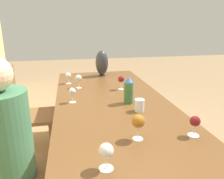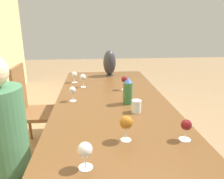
# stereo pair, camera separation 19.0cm
# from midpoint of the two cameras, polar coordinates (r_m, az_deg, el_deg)

# --- Properties ---
(ground_plane) EXTENTS (14.00, 14.00, 0.00)m
(ground_plane) POSITION_cam_midpoint_polar(r_m,az_deg,el_deg) (2.33, -2.61, -20.71)
(ground_plane) COLOR #937551
(dining_table) EXTENTS (2.27, 0.98, 0.77)m
(dining_table) POSITION_cam_midpoint_polar(r_m,az_deg,el_deg) (1.98, -2.88, -4.64)
(dining_table) COLOR brown
(dining_table) RESTS_ON ground_plane
(water_bottle) EXTENTS (0.08, 0.08, 0.23)m
(water_bottle) POSITION_cam_midpoint_polar(r_m,az_deg,el_deg) (1.84, 1.43, -0.36)
(water_bottle) COLOR #336638
(water_bottle) RESTS_ON dining_table
(water_tumbler) EXTENTS (0.07, 0.07, 0.10)m
(water_tumbler) POSITION_cam_midpoint_polar(r_m,az_deg,el_deg) (1.69, 4.02, -4.18)
(water_tumbler) COLOR silver
(water_tumbler) RESTS_ON dining_table
(vase) EXTENTS (0.16, 0.16, 0.32)m
(vase) POSITION_cam_midpoint_polar(r_m,az_deg,el_deg) (2.79, -4.63, 6.93)
(vase) COLOR #2D2D33
(vase) RESTS_ON dining_table
(wine_glass_0) EXTENTS (0.07, 0.07, 0.14)m
(wine_glass_0) POSITION_cam_midpoint_polar(r_m,az_deg,el_deg) (2.30, -11.11, 2.84)
(wine_glass_0) COLOR silver
(wine_glass_0) RESTS_ON dining_table
(wine_glass_1) EXTENTS (0.08, 0.08, 0.16)m
(wine_glass_1) POSITION_cam_midpoint_polar(r_m,az_deg,el_deg) (1.27, 2.63, -8.52)
(wine_glass_1) COLOR silver
(wine_glass_1) RESTS_ON dining_table
(wine_glass_2) EXTENTS (0.07, 0.07, 0.13)m
(wine_glass_2) POSITION_cam_midpoint_polar(r_m,az_deg,el_deg) (1.05, -6.97, -15.89)
(wine_glass_2) COLOR silver
(wine_glass_2) RESTS_ON dining_table
(wine_glass_3) EXTENTS (0.06, 0.06, 0.13)m
(wine_glass_3) POSITION_cam_midpoint_polar(r_m,az_deg,el_deg) (1.90, -13.22, -0.67)
(wine_glass_3) COLOR silver
(wine_glass_3) RESTS_ON dining_table
(wine_glass_4) EXTENTS (0.07, 0.07, 0.13)m
(wine_glass_4) POSITION_cam_midpoint_polar(r_m,az_deg,el_deg) (1.38, 17.20, -8.22)
(wine_glass_4) COLOR silver
(wine_glass_4) RESTS_ON dining_table
(wine_glass_5) EXTENTS (0.06, 0.06, 0.13)m
(wine_glass_5) POSITION_cam_midpoint_polar(r_m,az_deg,el_deg) (2.50, -13.54, 3.45)
(wine_glass_5) COLOR silver
(wine_glass_5) RESTS_ON dining_table
(wine_glass_6) EXTENTS (0.07, 0.07, 0.14)m
(wine_glass_6) POSITION_cam_midpoint_polar(r_m,az_deg,el_deg) (2.22, -0.07, 2.61)
(wine_glass_6) COLOR silver
(wine_glass_6) RESTS_ON dining_table
(chair_far) EXTENTS (0.44, 0.44, 0.98)m
(chair_far) POSITION_cam_midpoint_polar(r_m,az_deg,el_deg) (2.61, -23.75, -4.95)
(chair_far) COLOR brown
(chair_far) RESTS_ON ground_plane
(person_near) EXTENTS (0.34, 0.34, 1.25)m
(person_near) POSITION_cam_midpoint_polar(r_m,az_deg,el_deg) (1.62, -28.73, -13.13)
(person_near) COLOR #2D2D38
(person_near) RESTS_ON ground_plane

